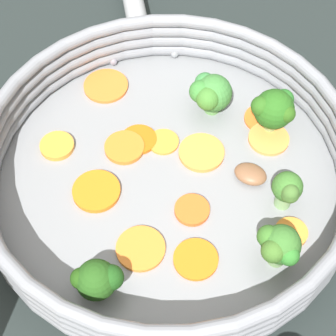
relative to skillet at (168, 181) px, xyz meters
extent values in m
plane|color=black|center=(0.00, 0.00, -0.01)|extent=(4.00, 4.00, 0.00)
cylinder|color=gray|center=(0.00, 0.00, 0.00)|extent=(0.34, 0.34, 0.01)
torus|color=gray|center=(0.00, 0.00, 0.01)|extent=(0.35, 0.35, 0.01)
torus|color=gray|center=(0.00, 0.00, 0.03)|extent=(0.35, 0.35, 0.01)
torus|color=gray|center=(0.00, 0.00, 0.04)|extent=(0.35, 0.35, 0.01)
torus|color=gray|center=(0.00, 0.00, 0.05)|extent=(0.35, 0.35, 0.01)
sphere|color=gray|center=(0.11, 0.12, 0.01)|extent=(0.01, 0.01, 0.01)
sphere|color=gray|center=(0.05, 0.16, 0.01)|extent=(0.01, 0.01, 0.01)
cylinder|color=#DC5E11|center=(0.01, 0.05, 0.01)|extent=(0.05, 0.05, 0.00)
cylinder|color=orange|center=(0.02, 0.13, 0.01)|extent=(0.06, 0.06, 0.00)
cylinder|color=orange|center=(-0.01, 0.05, 0.01)|extent=(0.05, 0.05, 0.01)
cylinder|color=orange|center=(0.04, 0.00, 0.01)|extent=(0.05, 0.05, 0.00)
cylinder|color=#F19241|center=(0.11, -0.03, 0.01)|extent=(0.05, 0.05, 0.00)
cylinder|color=orange|center=(-0.07, -0.04, 0.01)|extent=(0.05, 0.05, 0.00)
cylinder|color=orange|center=(-0.06, 0.10, 0.01)|extent=(0.04, 0.04, 0.01)
cylinder|color=orange|center=(-0.04, -0.08, 0.01)|extent=(0.06, 0.06, 0.00)
cylinder|color=orange|center=(0.05, -0.12, 0.01)|extent=(0.03, 0.03, 0.00)
cylinder|color=orange|center=(-0.01, -0.04, 0.01)|extent=(0.05, 0.05, 0.01)
cylinder|color=orange|center=(0.12, -0.01, 0.01)|extent=(0.04, 0.04, 0.00)
cylinder|color=orange|center=(0.02, 0.03, 0.01)|extent=(0.04, 0.04, 0.00)
cylinder|color=orange|center=(-0.06, 0.03, 0.01)|extent=(0.05, 0.05, 0.01)
cylinder|color=#5E964A|center=(0.09, 0.04, 0.01)|extent=(0.02, 0.02, 0.02)
sphere|color=#3A7834|center=(0.09, 0.04, 0.03)|extent=(0.04, 0.04, 0.04)
sphere|color=#367930|center=(0.08, 0.04, 0.04)|extent=(0.02, 0.02, 0.02)
sphere|color=#3B742A|center=(0.08, 0.03, 0.04)|extent=(0.02, 0.02, 0.02)
sphere|color=#377B3C|center=(0.09, 0.05, 0.04)|extent=(0.02, 0.02, 0.02)
cylinder|color=#83B06D|center=(0.06, -0.09, 0.02)|extent=(0.02, 0.02, 0.02)
sphere|color=#376927|center=(0.06, -0.09, 0.04)|extent=(0.03, 0.03, 0.03)
sphere|color=#3F6529|center=(0.06, -0.10, 0.04)|extent=(0.02, 0.02, 0.02)
sphere|color=#3D6429|center=(0.06, -0.10, 0.04)|extent=(0.02, 0.02, 0.02)
cylinder|color=#709558|center=(0.02, -0.13, 0.02)|extent=(0.02, 0.02, 0.02)
sphere|color=#356928|center=(0.02, -0.13, 0.04)|extent=(0.03, 0.03, 0.03)
sphere|color=#3B6624|center=(0.01, -0.13, 0.04)|extent=(0.02, 0.02, 0.02)
sphere|color=#336623|center=(0.01, -0.12, 0.04)|extent=(0.02, 0.02, 0.02)
sphere|color=#2C7026|center=(0.01, -0.14, 0.04)|extent=(0.02, 0.02, 0.02)
cylinder|color=#7E985A|center=(0.12, -0.02, 0.02)|extent=(0.01, 0.01, 0.02)
sphere|color=#255B19|center=(0.12, -0.02, 0.04)|extent=(0.04, 0.04, 0.04)
sphere|color=#295A19|center=(0.10, -0.01, 0.05)|extent=(0.02, 0.02, 0.02)
sphere|color=#285315|center=(0.12, -0.03, 0.04)|extent=(0.02, 0.02, 0.02)
sphere|color=#246520|center=(0.13, -0.02, 0.04)|extent=(0.02, 0.02, 0.02)
cylinder|color=#759860|center=(-0.12, -0.05, 0.01)|extent=(0.01, 0.01, 0.01)
sphere|color=#224C16|center=(-0.12, -0.05, 0.03)|extent=(0.03, 0.03, 0.03)
sphere|color=#1B4715|center=(-0.11, -0.06, 0.03)|extent=(0.02, 0.02, 0.02)
sphere|color=#1F4510|center=(-0.13, -0.05, 0.03)|extent=(0.02, 0.02, 0.02)
ellipsoid|color=brown|center=(0.06, -0.05, 0.01)|extent=(0.04, 0.04, 0.01)
camera|label=1|loc=(-0.19, -0.23, 0.46)|focal=60.00mm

